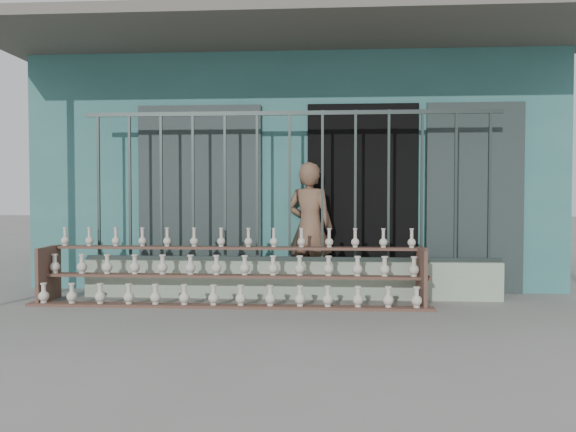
{
  "coord_description": "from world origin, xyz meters",
  "views": [
    {
      "loc": [
        0.43,
        -5.42,
        1.22
      ],
      "look_at": [
        0.0,
        1.0,
        1.0
      ],
      "focal_mm": 35.0,
      "sensor_mm": 36.0,
      "label": 1
    }
  ],
  "objects": [
    {
      "name": "elderly_woman",
      "position": [
        0.23,
        1.62,
        0.83
      ],
      "size": [
        0.71,
        0.59,
        1.65
      ],
      "primitive_type": "imported",
      "rotation": [
        0.0,
        0.0,
        2.77
      ],
      "color": "brown",
      "rests_on": "ground"
    },
    {
      "name": "ground",
      "position": [
        0.0,
        0.0,
        0.0
      ],
      "size": [
        60.0,
        60.0,
        0.0
      ],
      "primitive_type": "plane",
      "color": "slate"
    },
    {
      "name": "shelf_rack",
      "position": [
        -0.65,
        0.88,
        0.36
      ],
      "size": [
        4.5,
        0.68,
        0.85
      ],
      "color": "brown",
      "rests_on": "ground"
    },
    {
      "name": "security_fence",
      "position": [
        -0.0,
        1.3,
        1.35
      ],
      "size": [
        5.0,
        0.04,
        1.8
      ],
      "color": "#283330",
      "rests_on": "parapet_wall"
    },
    {
      "name": "parapet_wall",
      "position": [
        0.0,
        1.3,
        0.23
      ],
      "size": [
        5.0,
        0.2,
        0.45
      ],
      "primitive_type": "cube",
      "color": "#99AB93",
      "rests_on": "ground"
    },
    {
      "name": "workshop_building",
      "position": [
        0.0,
        4.23,
        1.62
      ],
      "size": [
        7.4,
        6.6,
        3.21
      ],
      "color": "#336B6A",
      "rests_on": "ground"
    }
  ]
}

